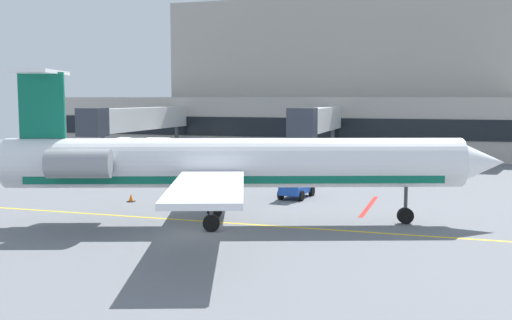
{
  "coord_description": "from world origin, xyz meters",
  "views": [
    {
      "loc": [
        12.29,
        -29.12,
        7.06
      ],
      "look_at": [
        0.31,
        8.36,
        3.0
      ],
      "focal_mm": 42.72,
      "sensor_mm": 36.0,
      "label": 1
    }
  ],
  "objects_px": {
    "regional_jet": "(226,164)",
    "fuel_tank": "(144,148)",
    "baggage_tug": "(196,161)",
    "pushback_tractor": "(295,185)"
  },
  "relations": [
    {
      "from": "pushback_tractor",
      "to": "fuel_tank",
      "type": "relative_size",
      "value": 0.45
    },
    {
      "from": "regional_jet",
      "to": "fuel_tank",
      "type": "xyz_separation_m",
      "value": [
        -19.88,
        27.72,
        -1.89
      ]
    },
    {
      "from": "baggage_tug",
      "to": "pushback_tractor",
      "type": "relative_size",
      "value": 0.94
    },
    {
      "from": "regional_jet",
      "to": "baggage_tug",
      "type": "height_order",
      "value": "regional_jet"
    },
    {
      "from": "regional_jet",
      "to": "pushback_tractor",
      "type": "bearing_deg",
      "value": 81.18
    },
    {
      "from": "regional_jet",
      "to": "baggage_tug",
      "type": "distance_m",
      "value": 25.26
    },
    {
      "from": "regional_jet",
      "to": "pushback_tractor",
      "type": "xyz_separation_m",
      "value": [
        1.5,
        9.67,
        -2.45
      ]
    },
    {
      "from": "regional_jet",
      "to": "fuel_tank",
      "type": "distance_m",
      "value": 34.16
    },
    {
      "from": "fuel_tank",
      "to": "regional_jet",
      "type": "bearing_deg",
      "value": -54.36
    },
    {
      "from": "baggage_tug",
      "to": "fuel_tank",
      "type": "bearing_deg",
      "value": 147.52
    }
  ]
}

